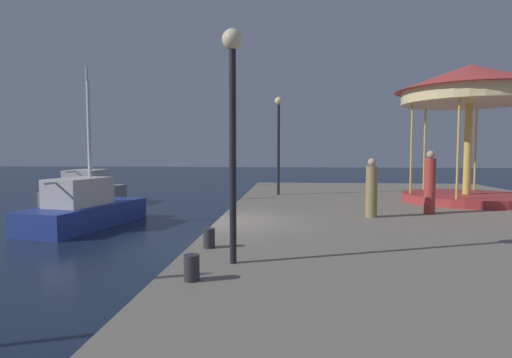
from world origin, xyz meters
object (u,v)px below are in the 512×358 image
object	(u,v)px
sailboat_blue	(84,209)
bollard_center	(209,238)
lamp_post_mid_promenade	(279,128)
person_near_carousel	(430,184)
lamp_post_near_edge	(233,103)
carousel	(469,99)
sailboat_grey	(87,192)
bollard_south	(192,268)
person_far_corner	(372,190)

from	to	relation	value
sailboat_blue	bollard_center	world-z (taller)	sailboat_blue
lamp_post_mid_promenade	person_near_carousel	world-z (taller)	lamp_post_mid_promenade
lamp_post_near_edge	carousel	bearing A→B (deg)	51.04
sailboat_blue	lamp_post_mid_promenade	distance (m)	8.74
carousel	lamp_post_mid_promenade	bearing A→B (deg)	164.72
sailboat_grey	carousel	size ratio (longest dim) A/B	1.28
carousel	lamp_post_near_edge	xyz separation A→B (m)	(-7.80, -9.65, -1.16)
carousel	bollard_south	world-z (taller)	carousel
sailboat_blue	carousel	xyz separation A→B (m)	(14.34, 2.25, 4.09)
bollard_center	person_near_carousel	bearing A→B (deg)	40.97
sailboat_grey	bollard_center	bearing A→B (deg)	-54.42
carousel	lamp_post_near_edge	size ratio (longest dim) A/B	1.37
sailboat_grey	carousel	xyz separation A→B (m)	(17.31, -3.85, 4.07)
sailboat_grey	person_far_corner	distance (m)	15.23
bollard_center	person_far_corner	distance (m)	5.97
bollard_center	carousel	bearing A→B (deg)	45.25
lamp_post_mid_promenade	person_far_corner	bearing A→B (deg)	-64.39
sailboat_grey	person_near_carousel	distance (m)	16.54
bollard_south	lamp_post_mid_promenade	bearing A→B (deg)	85.87
bollard_south	bollard_center	distance (m)	2.17
bollard_center	person_far_corner	world-z (taller)	person_far_corner
carousel	person_far_corner	xyz separation A→B (m)	(-4.40, -4.18, -3.13)
sailboat_grey	lamp_post_near_edge	world-z (taller)	sailboat_grey
sailboat_blue	person_near_carousel	world-z (taller)	sailboat_blue
carousel	bollard_center	xyz separation A→B (m)	(-8.45, -8.53, -3.76)
sailboat_grey	bollard_center	xyz separation A→B (m)	(8.86, -12.38, 0.31)
carousel	bollard_center	world-z (taller)	carousel
bollard_south	bollard_center	world-z (taller)	same
lamp_post_near_edge	person_near_carousel	world-z (taller)	lamp_post_near_edge
lamp_post_near_edge	bollard_south	bearing A→B (deg)	-115.11
person_near_carousel	sailboat_grey	bearing A→B (deg)	154.30
sailboat_grey	person_near_carousel	bearing A→B (deg)	-25.70
lamp_post_near_edge	bollard_south	world-z (taller)	lamp_post_near_edge
lamp_post_mid_promenade	bollard_center	world-z (taller)	lamp_post_mid_promenade
bollard_south	person_near_carousel	size ratio (longest dim) A/B	0.20
lamp_post_near_edge	bollard_south	size ratio (longest dim) A/B	10.14
carousel	bollard_south	size ratio (longest dim) A/B	13.84
lamp_post_near_edge	person_far_corner	xyz separation A→B (m)	(3.40, 5.46, -1.97)
sailboat_blue	lamp_post_near_edge	distance (m)	10.30
lamp_post_near_edge	bollard_center	bearing A→B (deg)	120.23
carousel	person_far_corner	world-z (taller)	carousel
lamp_post_mid_promenade	sailboat_blue	bearing A→B (deg)	-148.55
sailboat_blue	person_near_carousel	bearing A→B (deg)	-5.09
lamp_post_near_edge	lamp_post_mid_promenade	size ratio (longest dim) A/B	0.93
sailboat_blue	carousel	bearing A→B (deg)	8.90
sailboat_blue	bollard_south	bearing A→B (deg)	-54.41
bollard_south	person_far_corner	size ratio (longest dim) A/B	0.23
bollard_south	sailboat_blue	bearing A→B (deg)	125.59
sailboat_blue	lamp_post_near_edge	bearing A→B (deg)	-48.54
carousel	sailboat_blue	bearing A→B (deg)	-171.10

